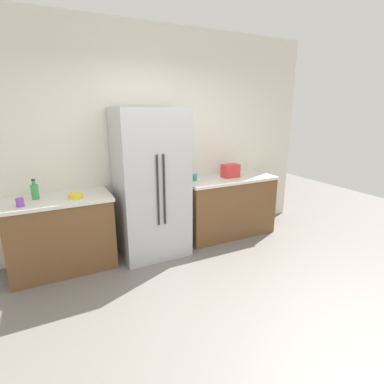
# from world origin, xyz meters

# --- Properties ---
(ground_plane) EXTENTS (10.43, 10.43, 0.00)m
(ground_plane) POSITION_xyz_m (0.00, 0.00, 0.00)
(ground_plane) COLOR slate
(kitchen_back_panel) EXTENTS (5.21, 0.10, 2.93)m
(kitchen_back_panel) POSITION_xyz_m (0.00, 1.99, 1.46)
(kitchen_back_panel) COLOR silver
(kitchen_back_panel) RESTS_ON ground_plane
(counter_left) EXTENTS (1.16, 0.63, 0.89)m
(counter_left) POSITION_xyz_m (-1.18, 1.62, 0.45)
(counter_left) COLOR brown
(counter_left) RESTS_ON ground_plane
(counter_right) EXTENTS (1.41, 0.63, 0.89)m
(counter_right) POSITION_xyz_m (1.15, 1.62, 0.45)
(counter_right) COLOR brown
(counter_right) RESTS_ON ground_plane
(refrigerator) EXTENTS (0.85, 0.73, 1.89)m
(refrigerator) POSITION_xyz_m (-0.08, 1.56, 0.95)
(refrigerator) COLOR #B2B5BA
(refrigerator) RESTS_ON ground_plane
(toaster) EXTENTS (0.25, 0.16, 0.19)m
(toaster) POSITION_xyz_m (1.18, 1.63, 0.99)
(toaster) COLOR red
(toaster) RESTS_ON counter_right
(bottle_a) EXTENTS (0.08, 0.08, 0.23)m
(bottle_a) POSITION_xyz_m (-1.40, 1.68, 0.98)
(bottle_a) COLOR green
(bottle_a) RESTS_ON counter_left
(cup_a) EXTENTS (0.09, 0.09, 0.09)m
(cup_a) POSITION_xyz_m (0.59, 1.67, 0.94)
(cup_a) COLOR teal
(cup_a) RESTS_ON counter_right
(cup_b) EXTENTS (0.08, 0.08, 0.09)m
(cup_b) POSITION_xyz_m (-1.55, 1.47, 0.93)
(cup_b) COLOR purple
(cup_b) RESTS_ON counter_left
(bowl_a) EXTENTS (0.15, 0.15, 0.05)m
(bowl_a) POSITION_xyz_m (-1.00, 1.52, 0.92)
(bowl_a) COLOR yellow
(bowl_a) RESTS_ON counter_left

